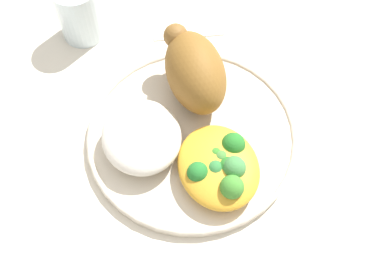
{
  "coord_description": "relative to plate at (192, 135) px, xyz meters",
  "views": [
    {
      "loc": [
        -0.28,
        0.08,
        0.51
      ],
      "look_at": [
        0.0,
        0.0,
        0.02
      ],
      "focal_mm": 44.63,
      "sensor_mm": 36.0,
      "label": 1
    }
  ],
  "objects": [
    {
      "name": "mac_cheese_with_broccoli",
      "position": [
        -0.06,
        -0.01,
        0.02
      ],
      "size": [
        0.11,
        0.09,
        0.04
      ],
      "color": "gold",
      "rests_on": "plate"
    },
    {
      "name": "ground_plane",
      "position": [
        0.0,
        0.0,
        -0.01
      ],
      "size": [
        2.0,
        2.0,
        0.0
      ],
      "primitive_type": "plane",
      "color": "silver"
    },
    {
      "name": "rice_pile",
      "position": [
        0.0,
        0.06,
        0.03
      ],
      "size": [
        0.1,
        0.09,
        0.04
      ],
      "primitive_type": "ellipsoid",
      "color": "silver",
      "rests_on": "plate"
    },
    {
      "name": "roasted_chicken",
      "position": [
        0.06,
        -0.02,
        0.05
      ],
      "size": [
        0.12,
        0.07,
        0.08
      ],
      "color": "brown",
      "rests_on": "plate"
    },
    {
      "name": "plate",
      "position": [
        0.0,
        0.0,
        0.0
      ],
      "size": [
        0.26,
        0.26,
        0.01
      ],
      "color": "beige",
      "rests_on": "ground_plane"
    },
    {
      "name": "water_glass",
      "position": [
        0.21,
        0.1,
        0.03
      ],
      "size": [
        0.06,
        0.06,
        0.08
      ],
      "primitive_type": "cylinder",
      "color": "silver",
      "rests_on": "ground_plane"
    },
    {
      "name": "napkin",
      "position": [
        0.2,
        -0.05,
        -0.01
      ],
      "size": [
        0.1,
        0.11,
        0.0
      ],
      "primitive_type": "cube",
      "rotation": [
        0.0,
        0.0,
        -0.17
      ],
      "color": "white",
      "rests_on": "ground_plane"
    }
  ]
}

